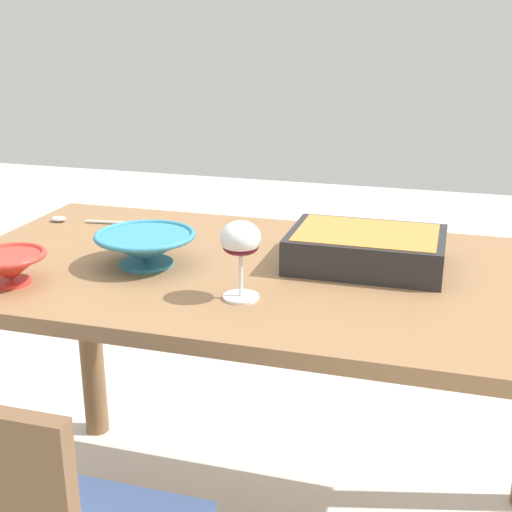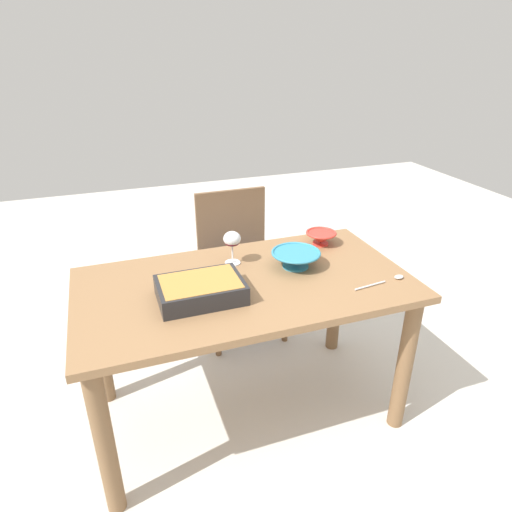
{
  "view_description": "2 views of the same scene",
  "coord_description": "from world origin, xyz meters",
  "px_view_note": "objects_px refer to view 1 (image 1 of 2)",
  "views": [
    {
      "loc": [
        -0.38,
        1.4,
        1.26
      ],
      "look_at": [
        -0.01,
        0.12,
        0.8
      ],
      "focal_mm": 48.68,
      "sensor_mm": 36.0,
      "label": 1
    },
    {
      "loc": [
        -0.52,
        -1.6,
        1.67
      ],
      "look_at": [
        0.08,
        0.08,
        0.81
      ],
      "focal_mm": 31.28,
      "sensor_mm": 36.0,
      "label": 2
    }
  ],
  "objects_px": {
    "small_bowl": "(10,266)",
    "serving_spoon": "(78,220)",
    "wine_glass": "(242,244)",
    "dining_table": "(266,318)",
    "mixing_bowl": "(146,247)",
    "casserole_dish": "(366,247)"
  },
  "relations": [
    {
      "from": "small_bowl",
      "to": "serving_spoon",
      "type": "relative_size",
      "value": 0.6
    },
    {
      "from": "wine_glass",
      "to": "small_bowl",
      "type": "bearing_deg",
      "value": 6.71
    },
    {
      "from": "wine_glass",
      "to": "small_bowl",
      "type": "relative_size",
      "value": 1.03
    },
    {
      "from": "dining_table",
      "to": "mixing_bowl",
      "type": "distance_m",
      "value": 0.32
    },
    {
      "from": "mixing_bowl",
      "to": "small_bowl",
      "type": "height_order",
      "value": "mixing_bowl"
    },
    {
      "from": "dining_table",
      "to": "serving_spoon",
      "type": "xyz_separation_m",
      "value": [
        0.59,
        -0.2,
        0.13
      ]
    },
    {
      "from": "mixing_bowl",
      "to": "small_bowl",
      "type": "xyz_separation_m",
      "value": [
        0.22,
        0.19,
        -0.0
      ]
    },
    {
      "from": "small_bowl",
      "to": "dining_table",
      "type": "bearing_deg",
      "value": -153.32
    },
    {
      "from": "casserole_dish",
      "to": "serving_spoon",
      "type": "relative_size",
      "value": 1.31
    },
    {
      "from": "dining_table",
      "to": "small_bowl",
      "type": "bearing_deg",
      "value": 26.68
    },
    {
      "from": "mixing_bowl",
      "to": "serving_spoon",
      "type": "bearing_deg",
      "value": -39.1
    },
    {
      "from": "wine_glass",
      "to": "serving_spoon",
      "type": "distance_m",
      "value": 0.72
    },
    {
      "from": "casserole_dish",
      "to": "wine_glass",
      "type": "bearing_deg",
      "value": 51.2
    },
    {
      "from": "dining_table",
      "to": "casserole_dish",
      "type": "distance_m",
      "value": 0.28
    },
    {
      "from": "wine_glass",
      "to": "serving_spoon",
      "type": "relative_size",
      "value": 0.62
    },
    {
      "from": "wine_glass",
      "to": "mixing_bowl",
      "type": "bearing_deg",
      "value": -25.73
    },
    {
      "from": "serving_spoon",
      "to": "casserole_dish",
      "type": "bearing_deg",
      "value": 170.58
    },
    {
      "from": "wine_glass",
      "to": "small_bowl",
      "type": "height_order",
      "value": "wine_glass"
    },
    {
      "from": "dining_table",
      "to": "small_bowl",
      "type": "height_order",
      "value": "small_bowl"
    },
    {
      "from": "dining_table",
      "to": "mixing_bowl",
      "type": "bearing_deg",
      "value": 12.47
    },
    {
      "from": "small_bowl",
      "to": "serving_spoon",
      "type": "distance_m",
      "value": 0.46
    },
    {
      "from": "serving_spoon",
      "to": "wine_glass",
      "type": "bearing_deg",
      "value": 146.44
    }
  ]
}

